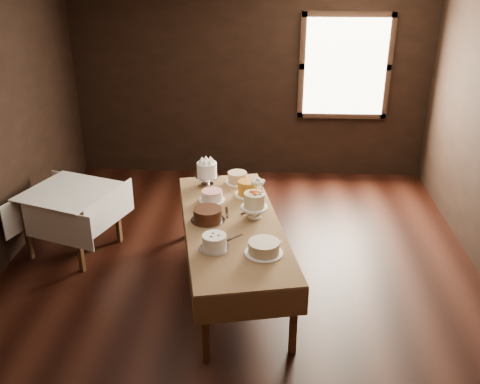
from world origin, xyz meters
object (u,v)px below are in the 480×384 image
at_px(cake_server_a, 237,237).
at_px(cake_server_c, 227,210).
at_px(cake_server_b, 274,240).
at_px(flower_vase, 258,206).
at_px(cake_meringue, 207,175).
at_px(cake_swirl, 214,243).
at_px(cake_caramel, 247,189).
at_px(cake_flowers, 254,207).
at_px(cake_server_d, 253,209).
at_px(cake_cream, 264,248).
at_px(cake_chocolate, 208,215).
at_px(cake_lattice, 212,196).
at_px(display_table, 232,227).
at_px(side_table, 70,198).
at_px(cake_speckled, 237,178).

bearing_deg(cake_server_a, cake_server_c, 59.35).
xyz_separation_m(cake_server_b, flower_vase, (-0.16, 0.56, 0.07)).
relative_size(cake_meringue, cake_swirl, 0.94).
distance_m(cake_caramel, cake_flowers, 0.51).
bearing_deg(cake_server_d, flower_vase, -99.98).
bearing_deg(cake_server_d, cake_flowers, -131.88).
xyz_separation_m(cake_meringue, cake_cream, (0.64, -1.42, -0.07)).
bearing_deg(cake_server_d, cake_chocolate, 164.53).
bearing_deg(cake_server_b, cake_meringue, 150.14).
relative_size(cake_cream, cake_server_b, 1.38).
bearing_deg(cake_server_d, cake_lattice, 109.24).
xyz_separation_m(cake_caramel, cake_cream, (0.19, -1.18, -0.02)).
relative_size(cake_swirl, flower_vase, 2.01).
xyz_separation_m(display_table, cake_flowers, (0.21, 0.11, 0.17)).
bearing_deg(cake_server_d, display_table, -171.64).
height_order(cake_flowers, cake_server_c, cake_flowers).
height_order(display_table, cake_server_a, cake_server_a).
height_order(side_table, cake_swirl, cake_swirl).
relative_size(display_table, cake_server_a, 10.10).
xyz_separation_m(cake_lattice, flower_vase, (0.48, -0.24, 0.02)).
bearing_deg(cake_server_d, cake_caramel, 54.08).
xyz_separation_m(cake_caramel, flower_vase, (0.12, -0.39, -0.00)).
height_order(cake_server_a, cake_server_b, same).
height_order(cake_speckled, cake_chocolate, cake_chocolate).
distance_m(cake_chocolate, cake_server_a, 0.42).
bearing_deg(cake_swirl, cake_server_d, 68.72).
xyz_separation_m(cake_swirl, flower_vase, (0.36, 0.73, 0.01)).
bearing_deg(display_table, cake_server_d, 56.52).
bearing_deg(cake_server_a, flower_vase, 26.26).
bearing_deg(flower_vase, cake_chocolate, -156.08).
relative_size(cake_swirl, cake_server_b, 1.23).
bearing_deg(cake_server_b, cake_server_d, 137.29).
height_order(side_table, cake_speckled, cake_speckled).
xyz_separation_m(cake_speckled, flower_vase, (0.24, -0.71, 0.01)).
bearing_deg(cake_caramel, cake_lattice, -157.25).
height_order(cake_lattice, cake_chocolate, cake_chocolate).
bearing_deg(cake_server_c, cake_lattice, 29.69).
relative_size(cake_speckled, cake_server_c, 1.18).
distance_m(side_table, cake_caramel, 1.92).
bearing_deg(flower_vase, cake_server_b, -73.95).
bearing_deg(cake_speckled, cake_swirl, -94.70).
height_order(cake_server_a, cake_server_c, same).
distance_m(cake_chocolate, flower_vase, 0.52).
bearing_deg(cake_chocolate, cake_flowers, 12.21).
height_order(cake_lattice, cake_caramel, cake_caramel).
bearing_deg(cake_chocolate, cake_server_a, -45.64).
bearing_deg(cake_swirl, side_table, 146.58).
height_order(display_table, side_table, side_table).
relative_size(cake_meringue, cake_server_c, 1.15).
xyz_separation_m(cake_cream, cake_server_b, (0.09, 0.23, -0.05)).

